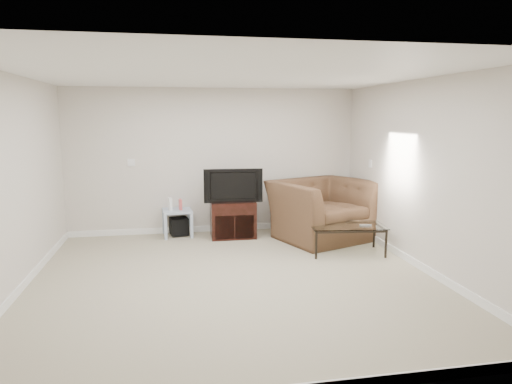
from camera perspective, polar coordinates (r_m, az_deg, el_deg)
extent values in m
plane|color=tan|center=(5.82, -2.75, -10.85)|extent=(5.00, 5.00, 0.00)
plane|color=white|center=(5.48, -2.96, 14.49)|extent=(5.00, 5.00, 0.00)
cube|color=silver|center=(7.98, -5.24, 3.87)|extent=(5.00, 0.02, 2.50)
cube|color=silver|center=(5.75, -28.39, 0.65)|extent=(0.02, 5.00, 2.50)
cube|color=silver|center=(6.34, 20.16, 1.92)|extent=(0.02, 5.00, 2.50)
cube|color=white|center=(7.97, -15.33, 3.57)|extent=(0.12, 0.02, 0.12)
cube|color=white|center=(7.75, 14.09, 3.46)|extent=(0.02, 0.09, 0.13)
cube|color=white|center=(7.63, 14.74, -3.89)|extent=(0.02, 0.08, 0.12)
cube|color=black|center=(7.63, -2.89, -1.94)|extent=(0.40, 0.29, 0.06)
imported|color=black|center=(7.58, -2.92, 0.90)|extent=(0.91, 0.22, 0.56)
cube|color=black|center=(7.93, -9.59, -4.24)|extent=(0.34, 0.34, 0.29)
cube|color=white|center=(7.80, -10.69, -1.50)|extent=(0.07, 0.16, 0.21)
cube|color=#CC4C4C|center=(7.82, -9.43, -1.54)|extent=(0.06, 0.14, 0.18)
imported|color=brown|center=(7.62, 8.26, -0.98)|extent=(1.74, 1.44, 1.31)
cube|color=#B2B2B7|center=(6.90, 13.54, -4.05)|extent=(0.18, 0.08, 0.02)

